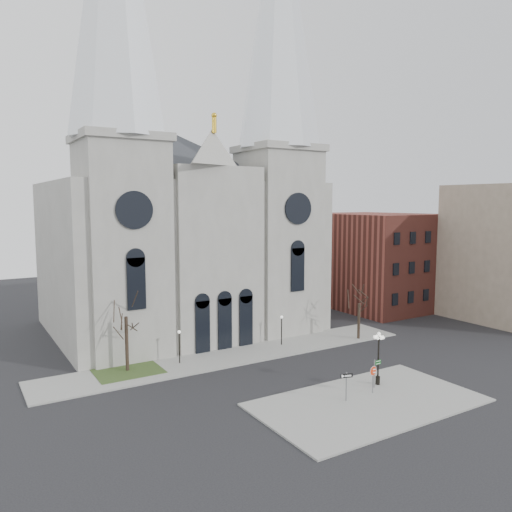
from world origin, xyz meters
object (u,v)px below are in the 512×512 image
street_name_sign (375,371)px  one_way_sign (346,382)px  globe_lamp (379,352)px  stop_sign (373,373)px

street_name_sign → one_way_sign: bearing=-168.7°
globe_lamp → one_way_sign: globe_lamp is taller
globe_lamp → one_way_sign: size_ratio=1.98×
stop_sign → one_way_sign: 2.97m
globe_lamp → one_way_sign: (-4.74, -1.30, -1.33)m
stop_sign → globe_lamp: (1.78, 1.20, 1.24)m
stop_sign → street_name_sign: size_ratio=0.95×
globe_lamp → street_name_sign: bearing=-152.1°
one_way_sign → stop_sign: bearing=19.0°
one_way_sign → street_name_sign: bearing=29.9°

